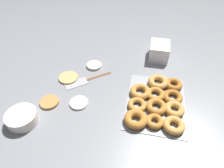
{
  "coord_description": "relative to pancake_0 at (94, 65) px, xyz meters",
  "views": [
    {
      "loc": [
        -0.8,
        -0.26,
        0.76
      ],
      "look_at": [
        -0.05,
        -0.11,
        0.04
      ],
      "focal_mm": 32.0,
      "sensor_mm": 36.0,
      "label": 1
    }
  ],
  "objects": [
    {
      "name": "ground_plane",
      "position": [
        -0.12,
        -0.04,
        -0.01
      ],
      "size": [
        3.0,
        3.0,
        0.0
      ],
      "primitive_type": "plane",
      "color": "gray"
    },
    {
      "name": "batter_bowl",
      "position": [
        -0.46,
        0.21,
        0.02
      ],
      "size": [
        0.14,
        0.14,
        0.05
      ],
      "color": "silver",
      "rests_on": "ground_plane"
    },
    {
      "name": "container_stack",
      "position": [
        0.17,
        -0.38,
        0.04
      ],
      "size": [
        0.14,
        0.12,
        0.1
      ],
      "color": "white",
      "rests_on": "ground_plane"
    },
    {
      "name": "pancake_2",
      "position": [
        -0.14,
        0.12,
        -0.0
      ],
      "size": [
        0.11,
        0.11,
        0.01
      ],
      "primitive_type": "cylinder",
      "color": "tan",
      "rests_on": "ground_plane"
    },
    {
      "name": "pancake_1",
      "position": [
        -0.31,
        -0.0,
        -0.0
      ],
      "size": [
        0.09,
        0.09,
        0.01
      ],
      "primitive_type": "cylinder",
      "color": "beige",
      "rests_on": "ground_plane"
    },
    {
      "name": "spatula",
      "position": [
        -0.15,
        0.03,
        -0.0
      ],
      "size": [
        0.2,
        0.24,
        0.01
      ],
      "rotation": [
        0.0,
        0.0,
        2.23
      ],
      "color": "brown",
      "rests_on": "ground_plane"
    },
    {
      "name": "donut_tray",
      "position": [
        -0.23,
        -0.39,
        0.01
      ],
      "size": [
        0.39,
        0.29,
        0.04
      ],
      "color": "#93969B",
      "rests_on": "ground_plane"
    },
    {
      "name": "pancake_0",
      "position": [
        0.0,
        0.0,
        0.0
      ],
      "size": [
        0.09,
        0.09,
        0.01
      ],
      "primitive_type": "cylinder",
      "color": "beige",
      "rests_on": "ground_plane"
    },
    {
      "name": "pancake_3",
      "position": [
        -0.33,
        0.14,
        -0.0
      ],
      "size": [
        0.1,
        0.1,
        0.01
      ],
      "primitive_type": "cylinder",
      "color": "#B27F42",
      "rests_on": "ground_plane"
    }
  ]
}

